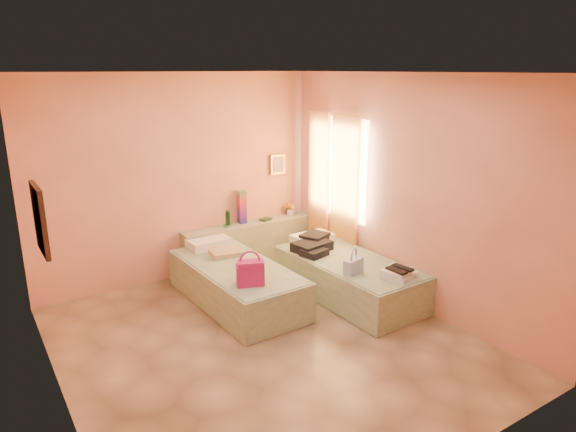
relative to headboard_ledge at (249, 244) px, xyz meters
name	(u,v)px	position (x,y,z in m)	size (l,w,h in m)	color
ground	(265,343)	(-0.98, -2.10, -0.33)	(4.50, 4.50, 0.00)	tan
room_walls	(253,169)	(-0.77, -1.53, 1.46)	(4.02, 4.51, 2.81)	#FCAA86
headboard_ledge	(249,244)	(0.00, 0.00, 0.00)	(2.05, 0.30, 0.65)	#A1AD8D
bed_left	(237,284)	(-0.76, -1.05, -0.08)	(0.90, 2.00, 0.50)	#A9BD98
bed_right	(348,278)	(0.52, -1.67, -0.08)	(0.90, 2.00, 0.50)	#A9BD98
water_bottle	(228,219)	(-0.34, 0.00, 0.44)	(0.07, 0.07, 0.24)	#14391F
rainbow_box	(242,207)	(-0.07, 0.07, 0.57)	(0.11, 0.11, 0.48)	#B31666
small_dish	(228,226)	(-0.35, 0.00, 0.34)	(0.12, 0.12, 0.03)	#519562
green_book	(266,219)	(0.28, 0.00, 0.34)	(0.17, 0.13, 0.03)	#244326
flower_vase	(290,208)	(0.76, 0.05, 0.44)	(0.18, 0.18, 0.23)	white
magenta_handbag	(250,273)	(-0.91, -1.67, 0.32)	(0.31, 0.17, 0.29)	#B31666
khaki_garment	(226,253)	(-0.71, -0.66, 0.21)	(0.39, 0.31, 0.07)	tan
clothes_pile	(315,244)	(0.37, -1.13, 0.25)	(0.53, 0.53, 0.16)	black
blue_handbag	(353,266)	(0.29, -2.03, 0.26)	(0.27, 0.12, 0.17)	#4368A3
towel_stack	(399,273)	(0.66, -2.42, 0.23)	(0.35, 0.30, 0.10)	white
sandal_pair	(400,269)	(0.63, -2.45, 0.29)	(0.19, 0.26, 0.03)	black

